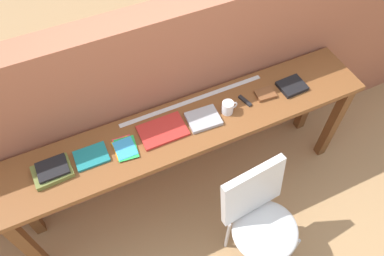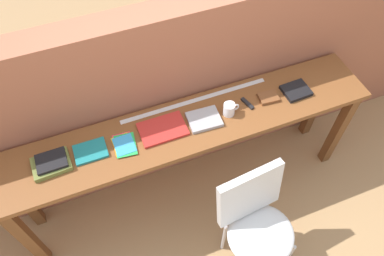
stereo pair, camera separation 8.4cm
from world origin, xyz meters
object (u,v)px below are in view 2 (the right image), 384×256
(chair_white_moulded, at_px, (257,221))
(book_open_centre, at_px, (163,129))
(magazine_cycling, at_px, (91,151))
(multitool_folded, at_px, (247,103))
(book_repair_rightmost, at_px, (296,91))
(book_stack_leftmost, at_px, (51,163))
(pamphlet_pile_colourful, at_px, (124,145))
(mug, at_px, (229,109))
(leather_journal_brown, at_px, (268,97))

(chair_white_moulded, bearing_deg, book_open_centre, 121.00)
(magazine_cycling, height_order, multitool_folded, magazine_cycling)
(book_repair_rightmost, bearing_deg, multitool_folded, 174.25)
(magazine_cycling, distance_m, multitool_folded, 1.05)
(chair_white_moulded, height_order, book_stack_leftmost, book_stack_leftmost)
(multitool_folded, bearing_deg, pamphlet_pile_colourful, -178.75)
(mug, height_order, multitool_folded, mug)
(chair_white_moulded, bearing_deg, multitool_folded, 72.30)
(mug, distance_m, book_repair_rightmost, 0.50)
(book_open_centre, bearing_deg, book_repair_rightmost, -1.40)
(book_repair_rightmost, bearing_deg, pamphlet_pile_colourful, 177.76)
(chair_white_moulded, distance_m, multitool_folded, 0.77)
(book_open_centre, relative_size, book_repair_rightmost, 1.66)
(multitool_folded, distance_m, leather_journal_brown, 0.15)
(leather_journal_brown, height_order, book_repair_rightmost, book_repair_rightmost)
(chair_white_moulded, relative_size, magazine_cycling, 4.54)
(mug, height_order, book_repair_rightmost, mug)
(book_stack_leftmost, bearing_deg, leather_journal_brown, -0.18)
(book_repair_rightmost, bearing_deg, mug, 178.35)
(multitool_folded, bearing_deg, mug, -169.77)
(book_stack_leftmost, bearing_deg, multitool_folded, 0.12)
(pamphlet_pile_colourful, distance_m, mug, 0.71)
(chair_white_moulded, xyz_separation_m, multitool_folded, (0.21, 0.64, 0.36))
(leather_journal_brown, bearing_deg, book_repair_rightmost, 0.33)
(book_open_centre, relative_size, leather_journal_brown, 2.27)
(pamphlet_pile_colourful, relative_size, book_open_centre, 0.67)
(mug, relative_size, leather_journal_brown, 0.85)
(magazine_cycling, relative_size, book_repair_rightmost, 1.11)
(pamphlet_pile_colourful, height_order, book_open_centre, book_open_centre)
(chair_white_moulded, height_order, book_open_centre, book_open_centre)
(multitool_folded, distance_m, book_repair_rightmost, 0.36)
(chair_white_moulded, xyz_separation_m, book_repair_rightmost, (0.56, 0.62, 0.37))
(magazine_cycling, relative_size, mug, 1.79)
(chair_white_moulded, xyz_separation_m, book_open_centre, (-0.39, 0.65, 0.36))
(mug, bearing_deg, chair_white_moulded, -95.41)
(book_repair_rightmost, bearing_deg, leather_journal_brown, 173.48)
(chair_white_moulded, distance_m, leather_journal_brown, 0.82)
(magazine_cycling, height_order, mug, mug)
(magazine_cycling, xyz_separation_m, multitool_folded, (1.05, -0.01, -0.00))
(chair_white_moulded, xyz_separation_m, mug, (0.06, 0.62, 0.40))
(pamphlet_pile_colourful, distance_m, multitool_folded, 0.85)
(book_stack_leftmost, bearing_deg, chair_white_moulded, -30.65)
(book_open_centre, distance_m, book_repair_rightmost, 0.95)
(chair_white_moulded, xyz_separation_m, leather_journal_brown, (0.36, 0.64, 0.37))
(book_open_centre, bearing_deg, mug, -3.63)
(mug, xyz_separation_m, multitool_folded, (0.15, 0.03, -0.04))
(pamphlet_pile_colourful, bearing_deg, book_open_centre, 4.90)
(pamphlet_pile_colourful, height_order, mug, mug)
(book_stack_leftmost, distance_m, mug, 1.14)
(chair_white_moulded, height_order, mug, mug)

